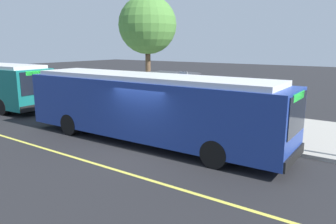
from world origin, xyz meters
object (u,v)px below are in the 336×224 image
Objects in this scene: transit_bus_main at (147,106)px; pedestrian_commuter at (193,104)px; waiting_bench at (179,106)px; route_sign_post at (183,92)px.

transit_bus_main is 7.38× the size of pedestrian_commuter.
transit_bus_main is at bearing -71.99° from waiting_bench.
route_sign_post is at bearing 83.72° from transit_bus_main.
route_sign_post is at bearing -53.32° from waiting_bench.
waiting_bench is at bearing 126.68° from route_sign_post.
waiting_bench is at bearing 145.25° from pedestrian_commuter.
transit_bus_main is 4.46× the size of route_sign_post.
waiting_bench is 0.95× the size of pedestrian_commuter.
pedestrian_commuter is at bearing 102.49° from route_sign_post.
route_sign_post is at bearing -77.51° from pedestrian_commuter.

